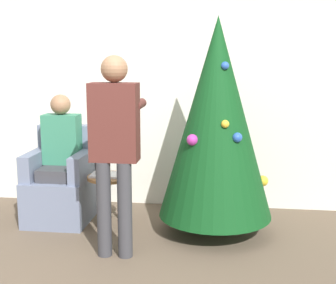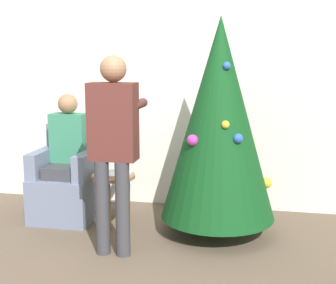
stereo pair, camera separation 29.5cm
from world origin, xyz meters
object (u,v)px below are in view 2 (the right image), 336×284
at_px(person_seated, 66,151).
at_px(christmas_tree, 219,119).
at_px(armchair, 69,184).
at_px(side_stool, 113,183).
at_px(person_standing, 113,138).

bearing_deg(person_seated, christmas_tree, -5.67).
bearing_deg(christmas_tree, armchair, 173.54).
bearing_deg(armchair, side_stool, -17.27).
distance_m(christmas_tree, person_seated, 1.61).
xyz_separation_m(christmas_tree, person_seated, (-1.55, 0.15, -0.38)).
relative_size(person_seated, side_stool, 2.48).
height_order(christmas_tree, person_seated, christmas_tree).
xyz_separation_m(person_standing, side_stool, (-0.21, 0.60, -0.55)).
bearing_deg(person_standing, person_seated, 135.19).
xyz_separation_m(christmas_tree, side_stool, (-1.01, 0.01, -0.65)).
bearing_deg(christmas_tree, side_stool, 179.54).
bearing_deg(side_stool, person_standing, -70.80).
distance_m(person_seated, person_standing, 1.09).
bearing_deg(person_seated, side_stool, -15.15).
distance_m(christmas_tree, armchair, 1.73).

